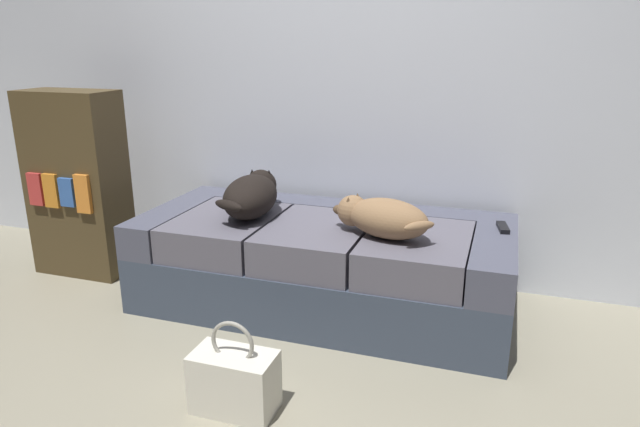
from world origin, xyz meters
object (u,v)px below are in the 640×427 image
object	(u,v)px
couch	(323,263)
handbag	(234,381)
tv_remote	(503,227)
dog_dark	(252,194)
dog_tan	(381,217)
bookshelf	(77,184)

from	to	relation	value
couch	handbag	bearing A→B (deg)	-92.10
tv_remote	dog_dark	bearing A→B (deg)	176.61
couch	dog_tan	world-z (taller)	dog_tan
dog_dark	dog_tan	size ratio (longest dim) A/B	1.17
dog_tan	bookshelf	xyz separation A→B (m)	(-1.88, 0.14, -0.02)
tv_remote	handbag	bearing A→B (deg)	-140.07
dog_tan	dog_dark	bearing A→B (deg)	170.07
dog_tan	tv_remote	distance (m)	0.62
tv_remote	bookshelf	size ratio (longest dim) A/B	0.14
dog_dark	tv_remote	distance (m)	1.29
tv_remote	handbag	distance (m)	1.49
dog_dark	tv_remote	world-z (taller)	dog_dark
tv_remote	handbag	size ratio (longest dim) A/B	0.40
bookshelf	couch	bearing A→B (deg)	0.43
dog_dark	dog_tan	bearing A→B (deg)	-9.93
couch	dog_tan	size ratio (longest dim) A/B	3.58
dog_tan	bookshelf	size ratio (longest dim) A/B	0.49
dog_tan	bookshelf	distance (m)	1.88
dog_dark	dog_tan	distance (m)	0.74
couch	dog_dark	distance (m)	0.52
dog_dark	tv_remote	bearing A→B (deg)	6.93
dog_dark	handbag	distance (m)	1.12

